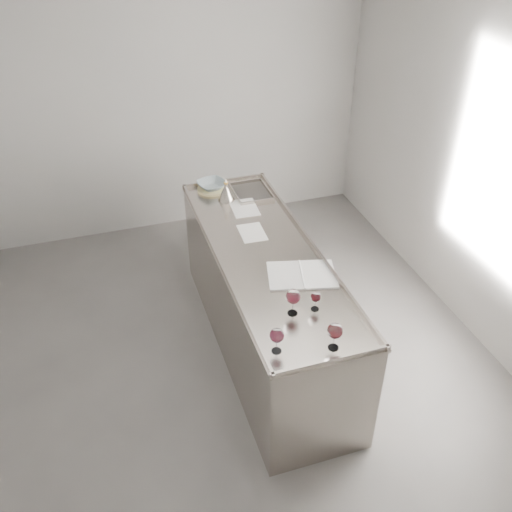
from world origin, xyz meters
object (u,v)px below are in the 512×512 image
object	(u,v)px
wine_glass_left	(277,336)
wine_glass_small	(316,298)
ceramic_bowl	(212,185)
notebook	(302,275)
wine_glass_right	(335,331)
wine_glass_middle	(293,297)
wine_funnel	(226,193)
counter	(265,301)

from	to	relation	value
wine_glass_left	wine_glass_small	world-z (taller)	wine_glass_left
ceramic_bowl	notebook	bearing A→B (deg)	-78.53
wine_glass_right	wine_glass_small	xyz separation A→B (m)	(0.03, 0.37, -0.04)
wine_glass_middle	wine_glass_right	xyz separation A→B (m)	(0.12, -0.37, -0.00)
wine_glass_small	ceramic_bowl	distance (m)	1.81
wine_funnel	wine_glass_small	bearing A→B (deg)	-84.09
wine_glass_right	ceramic_bowl	xyz separation A→B (m)	(-0.20, 2.16, -0.08)
wine_glass_small	ceramic_bowl	xyz separation A→B (m)	(-0.24, 1.79, -0.05)
wine_glass_right	notebook	size ratio (longest dim) A/B	0.34
wine_glass_left	wine_funnel	distance (m)	1.88
notebook	wine_glass_middle	bearing A→B (deg)	-105.77
wine_glass_middle	ceramic_bowl	size ratio (longest dim) A/B	0.77
ceramic_bowl	counter	bearing A→B (deg)	-82.53
notebook	wine_glass_left	bearing A→B (deg)	-108.62
ceramic_bowl	wine_funnel	world-z (taller)	wine_funnel
wine_glass_left	ceramic_bowl	world-z (taller)	wine_glass_left
counter	wine_glass_small	size ratio (longest dim) A/B	17.67
counter	notebook	size ratio (longest dim) A/B	4.44
wine_glass_middle	wine_funnel	xyz separation A→B (m)	(-0.01, 1.57, -0.07)
wine_funnel	counter	bearing A→B (deg)	-85.47
counter	ceramic_bowl	world-z (taller)	ceramic_bowl
counter	wine_glass_left	bearing A→B (deg)	-105.36
notebook	wine_funnel	size ratio (longest dim) A/B	2.53
wine_glass_middle	wine_glass_small	bearing A→B (deg)	-2.56
wine_funnel	wine_glass_middle	bearing A→B (deg)	-89.67
counter	notebook	world-z (taller)	counter
wine_glass_middle	ceramic_bowl	bearing A→B (deg)	92.62
wine_glass_left	wine_glass_small	distance (m)	0.47
wine_glass_right	ceramic_bowl	world-z (taller)	wine_glass_right
wine_glass_left	wine_glass_middle	bearing A→B (deg)	53.80
wine_glass_middle	notebook	world-z (taller)	wine_glass_middle
ceramic_bowl	wine_funnel	distance (m)	0.23
counter	wine_glass_left	size ratio (longest dim) A/B	14.03
counter	wine_glass_middle	size ratio (longest dim) A/B	12.78
counter	wine_glass_right	distance (m)	1.24
wine_glass_left	wine_funnel	bearing A→B (deg)	83.68
wine_glass_middle	ceramic_bowl	distance (m)	1.79
wine_glass_right	wine_glass_middle	bearing A→B (deg)	107.86
ceramic_bowl	wine_glass_right	bearing A→B (deg)	-84.65
wine_glass_middle	counter	bearing A→B (deg)	85.18
counter	wine_glass_small	bearing A→B (deg)	-82.44
wine_glass_right	wine_funnel	bearing A→B (deg)	93.80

